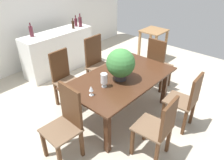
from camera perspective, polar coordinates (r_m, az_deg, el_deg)
ground_plane at (r=4.01m, az=-0.50°, el=-7.25°), size 7.04×7.04×0.00m
back_wall at (r=5.41m, az=-22.42°, el=15.94°), size 6.40×0.10×2.60m
dining_table at (r=3.52m, az=2.45°, el=-0.61°), size 1.78×1.03×0.74m
chair_far_right at (r=4.37m, az=-4.01°, el=5.13°), size 0.47×0.43×1.07m
chair_near_left at (r=2.90m, az=12.25°, el=-11.89°), size 0.44×0.47×0.96m
chair_far_left at (r=3.94m, az=-12.28°, el=0.85°), size 0.42×0.48×1.02m
chair_near_right at (r=3.49m, az=18.95°, el=-4.83°), size 0.43×0.46×0.96m
chair_head_end at (r=2.92m, az=-11.89°, el=-10.27°), size 0.44×0.46×1.04m
chair_foot_end at (r=4.38m, az=11.84°, el=4.45°), size 0.43×0.41×1.07m
flower_centerpiece at (r=3.27m, az=2.28°, el=4.33°), size 0.44×0.44×0.50m
crystal_vase_left at (r=3.74m, az=0.26°, el=5.13°), size 0.08×0.08×0.19m
crystal_vase_center_near at (r=3.15m, az=-2.10°, el=0.27°), size 0.10×0.10×0.22m
wine_glass at (r=2.99m, az=-5.51°, el=-2.36°), size 0.06×0.06×0.15m
kitchen_counter at (r=5.24m, az=-13.77°, el=7.25°), size 1.65×0.52×0.93m
wine_bottle_tall at (r=4.91m, az=-20.43°, el=11.91°), size 0.08×0.08×0.29m
wine_bottle_amber at (r=5.23m, az=-10.19°, el=14.13°), size 0.06×0.06×0.24m
wine_bottle_clear at (r=5.33m, az=-8.35°, el=14.89°), size 0.08×0.08×0.31m
wine_bottle_dark at (r=5.39m, az=-9.47°, el=14.73°), size 0.07×0.07×0.26m
side_table at (r=5.70m, az=10.78°, el=10.77°), size 0.59×0.55×0.79m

